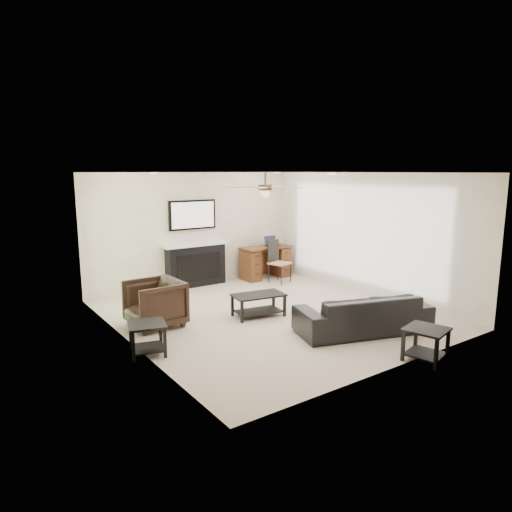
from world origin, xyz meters
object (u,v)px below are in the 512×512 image
object	(u,v)px
coffee_table	(258,305)
armchair	(155,303)
sofa	(363,313)
fireplace_unit	(196,244)
desk	(266,262)

from	to	relation	value
coffee_table	armchair	bearing A→B (deg)	171.47
sofa	fireplace_unit	world-z (taller)	fireplace_unit
sofa	coffee_table	bearing A→B (deg)	-42.80
armchair	desk	size ratio (longest dim) A/B	0.70
armchair	fireplace_unit	size ratio (longest dim) A/B	0.45
fireplace_unit	armchair	bearing A→B (deg)	-132.14
coffee_table	desk	xyz separation A→B (m)	(1.83, 2.30, 0.18)
desk	armchair	bearing A→B (deg)	-153.69
fireplace_unit	desk	distance (m)	1.83
desk	coffee_table	bearing A→B (deg)	-128.60
coffee_table	desk	world-z (taller)	desk
sofa	armchair	world-z (taller)	armchair
desk	sofa	bearing A→B (deg)	-103.48
sofa	desk	size ratio (longest dim) A/B	1.73
coffee_table	desk	size ratio (longest dim) A/B	0.74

